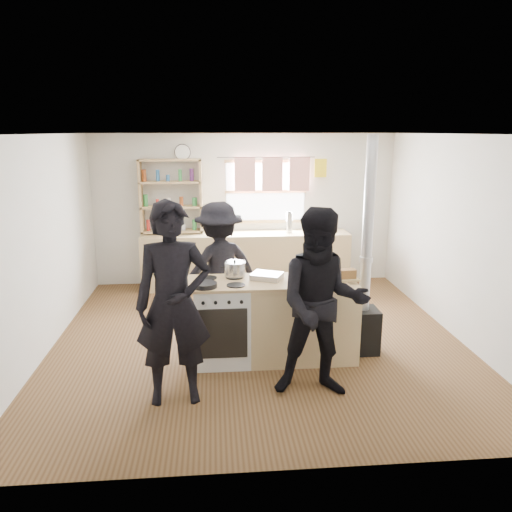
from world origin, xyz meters
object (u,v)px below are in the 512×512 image
at_px(cooking_island, 275,320).
at_px(bread_board, 345,275).
at_px(person_near_left, 174,304).
at_px(roast_tray, 267,276).
at_px(person_near_right, 322,304).
at_px(person_far, 219,268).
at_px(thermos, 289,223).
at_px(stockpot_stove, 235,269).
at_px(stockpot_counter, 305,271).
at_px(flue_heater, 364,299).
at_px(skillet_greens, 205,285).

relative_size(cooking_island, bread_board, 6.66).
bearing_deg(person_near_left, roast_tray, 37.52).
distance_m(roast_tray, person_near_right, 0.99).
bearing_deg(person_far, thermos, -146.65).
height_order(thermos, person_near_right, person_near_right).
relative_size(cooking_island, stockpot_stove, 8.13).
xyz_separation_m(stockpot_stove, person_far, (-0.17, 0.67, -0.17)).
height_order(cooking_island, bread_board, bread_board).
bearing_deg(stockpot_counter, person_near_right, -89.15).
bearing_deg(flue_heater, stockpot_stove, 176.34).
bearing_deg(skillet_greens, thermos, 65.44).
bearing_deg(stockpot_counter, stockpot_stove, 167.04).
height_order(cooking_island, stockpot_counter, stockpot_counter).
height_order(skillet_greens, person_near_left, person_near_left).
bearing_deg(stockpot_stove, roast_tray, -18.58).
height_order(stockpot_stove, person_near_right, person_near_right).
bearing_deg(person_near_right, person_far, 126.08).
xyz_separation_m(thermos, flue_heater, (0.47, -2.67, -0.42)).
bearing_deg(bread_board, stockpot_counter, 172.91).
bearing_deg(thermos, flue_heater, -79.94).
bearing_deg(stockpot_counter, thermos, 85.09).
height_order(person_near_right, person_far, person_near_right).
xyz_separation_m(thermos, skillet_greens, (-1.35, -2.95, -0.11)).
bearing_deg(person_near_right, thermos, 92.65).
bearing_deg(thermos, cooking_island, -101.69).
xyz_separation_m(skillet_greens, person_near_right, (1.12, -0.63, -0.03)).
height_order(thermos, flue_heater, flue_heater).
relative_size(thermos, stockpot_counter, 1.20).
bearing_deg(person_near_right, roast_tray, 122.52).
relative_size(stockpot_stove, flue_heater, 0.10).
xyz_separation_m(thermos, person_near_left, (-1.63, -3.58, -0.10)).
bearing_deg(cooking_island, flue_heater, 5.43).
relative_size(thermos, person_far, 0.20).
distance_m(bread_board, flue_heater, 0.45).
relative_size(cooking_island, person_near_right, 1.06).
bearing_deg(stockpot_counter, roast_tray, 171.91).
bearing_deg(person_near_left, person_far, 70.14).
distance_m(stockpot_stove, person_near_right, 1.28).
bearing_deg(thermos, stockpot_stove, -111.46).
distance_m(skillet_greens, bread_board, 1.56).
xyz_separation_m(cooking_island, stockpot_counter, (0.34, 0.02, 0.56)).
distance_m(flue_heater, person_far, 1.84).
relative_size(bread_board, flue_heater, 0.12).
distance_m(thermos, bread_board, 2.82).
distance_m(roast_tray, flue_heater, 1.18).
xyz_separation_m(bread_board, person_near_left, (-1.83, -0.77, -0.01)).
height_order(thermos, roast_tray, thermos).
relative_size(flue_heater, person_far, 1.48).
bearing_deg(bread_board, skillet_greens, -174.83).
distance_m(cooking_island, stockpot_counter, 0.65).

